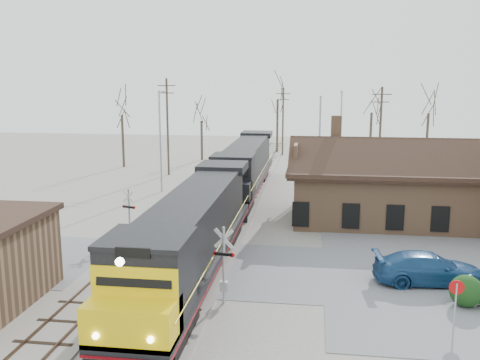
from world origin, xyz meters
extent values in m
plane|color=#9D988E|center=(0.00, 0.00, 0.00)|extent=(140.00, 140.00, 0.00)
cube|color=slate|center=(0.00, 0.00, 0.01)|extent=(60.00, 9.00, 0.03)
cube|color=#9D988E|center=(0.00, 15.00, 0.06)|extent=(3.40, 90.00, 0.12)
cube|color=#473323|center=(-0.72, 15.00, 0.17)|extent=(0.08, 90.00, 0.14)
cube|color=#473323|center=(0.72, 15.00, 0.17)|extent=(0.08, 90.00, 0.14)
cube|color=#9D988E|center=(-4.50, 15.00, 0.06)|extent=(3.40, 90.00, 0.12)
cube|color=#473323|center=(-5.22, 15.00, 0.17)|extent=(0.08, 90.00, 0.14)
cube|color=#473323|center=(-3.78, 15.00, 0.17)|extent=(0.08, 90.00, 0.14)
cube|color=#996F4F|center=(12.00, 12.00, 2.00)|extent=(14.00, 8.00, 4.00)
cube|color=black|center=(12.00, 12.00, 4.10)|extent=(15.20, 9.20, 0.30)
cube|color=black|center=(12.00, 9.70, 5.10)|extent=(15.00, 4.71, 2.66)
cube|color=black|center=(12.00, 14.30, 5.10)|extent=(15.00, 4.71, 2.66)
cube|color=#996F4F|center=(8.00, 13.50, 6.80)|extent=(0.80, 0.80, 2.20)
cube|color=black|center=(0.00, -8.85, 0.60)|extent=(2.72, 4.35, 1.09)
cube|color=black|center=(0.00, 5.29, 0.60)|extent=(2.72, 4.35, 1.09)
cube|color=black|center=(0.00, -1.78, 1.47)|extent=(3.26, 21.76, 0.38)
cube|color=maroon|center=(0.00, -1.78, 1.23)|extent=(3.28, 21.76, 0.13)
cube|color=black|center=(0.00, -0.42, 3.15)|extent=(2.83, 15.77, 3.05)
cube|color=black|center=(0.00, -9.83, 3.15)|extent=(3.26, 3.05, 3.05)
cube|color=yellow|center=(0.00, -11.68, 2.23)|extent=(3.26, 1.96, 1.52)
cylinder|color=#FFF2CC|center=(0.00, -12.68, 4.79)|extent=(0.30, 0.10, 0.30)
cube|color=black|center=(0.00, 13.41, 0.60)|extent=(2.72, 4.35, 1.09)
cube|color=black|center=(0.00, 27.55, 0.60)|extent=(2.72, 4.35, 1.09)
cube|color=black|center=(0.00, 20.48, 1.47)|extent=(3.26, 21.76, 0.38)
cube|color=maroon|center=(0.00, 20.48, 1.23)|extent=(3.28, 21.76, 0.13)
cube|color=black|center=(0.00, 21.84, 3.15)|extent=(2.83, 15.77, 3.05)
cube|color=black|center=(0.00, 12.43, 3.15)|extent=(3.26, 3.05, 3.05)
cube|color=black|center=(0.00, 10.58, 2.23)|extent=(3.26, 1.96, 1.52)
cube|color=black|center=(0.00, 9.50, 0.60)|extent=(3.05, 0.25, 1.09)
cylinder|color=#A5A8AD|center=(2.16, -4.78, 1.92)|extent=(0.13, 0.13, 3.84)
cube|color=silver|center=(2.16, -4.78, 3.26)|extent=(1.00, 0.20, 1.00)
cube|color=silver|center=(2.16, -4.78, 3.26)|extent=(1.00, 0.20, 1.00)
cube|color=black|center=(2.16, -4.78, 2.50)|extent=(0.88, 0.29, 0.14)
cylinder|color=#B20C0C|center=(1.73, -4.70, 2.50)|extent=(0.24, 0.12, 0.23)
cylinder|color=#B20C0C|center=(2.59, -4.85, 2.50)|extent=(0.24, 0.12, 0.23)
cube|color=#A5A8AD|center=(2.16, -4.78, 0.86)|extent=(0.38, 0.29, 0.48)
cylinder|color=#A5A8AD|center=(-5.82, 4.35, 1.79)|extent=(0.13, 0.13, 3.58)
cube|color=silver|center=(-5.82, 4.35, 3.04)|extent=(0.91, 0.31, 0.94)
cube|color=silver|center=(-5.82, 4.35, 3.04)|extent=(0.91, 0.31, 0.94)
cube|color=black|center=(-5.82, 4.35, 2.32)|extent=(0.81, 0.37, 0.13)
cylinder|color=#B20C0C|center=(-5.43, 4.23, 2.32)|extent=(0.23, 0.14, 0.21)
cylinder|color=#B20C0C|center=(-6.20, 4.46, 2.32)|extent=(0.23, 0.14, 0.21)
cube|color=#A5A8AD|center=(-5.82, 4.35, 0.80)|extent=(0.36, 0.27, 0.45)
cylinder|color=#A5A8AD|center=(12.62, -5.93, 1.03)|extent=(0.07, 0.07, 2.05)
cylinder|color=#B20C0C|center=(12.62, -5.93, 1.87)|extent=(0.65, 0.08, 0.65)
imported|color=navy|center=(12.53, -0.76, 0.84)|extent=(5.96, 2.89, 1.67)
sphere|color=black|center=(13.71, -3.55, 0.77)|extent=(1.55, 1.55, 1.55)
cylinder|color=#A5A8AD|center=(-8.12, 19.84, 4.82)|extent=(0.18, 0.18, 9.63)
cylinder|color=#A5A8AD|center=(-8.12, 20.74, 9.53)|extent=(0.12, 1.80, 0.12)
cube|color=#A5A8AD|center=(-8.12, 21.54, 9.43)|extent=(0.25, 0.50, 0.12)
cylinder|color=#A5A8AD|center=(6.83, 23.63, 4.54)|extent=(0.18, 0.18, 9.08)
cylinder|color=#A5A8AD|center=(6.83, 24.53, 8.98)|extent=(0.12, 1.80, 0.12)
cube|color=#A5A8AD|center=(6.83, 25.33, 8.88)|extent=(0.25, 0.50, 0.12)
cylinder|color=#A5A8AD|center=(9.28, 33.04, 4.67)|extent=(0.18, 0.18, 9.35)
cylinder|color=#A5A8AD|center=(9.28, 33.94, 9.25)|extent=(0.12, 1.80, 0.12)
cube|color=#A5A8AD|center=(9.28, 34.74, 9.15)|extent=(0.25, 0.50, 0.12)
cylinder|color=#382D23|center=(-9.85, 28.71, 5.36)|extent=(0.24, 0.24, 10.73)
cube|color=#382D23|center=(-9.85, 28.71, 9.93)|extent=(2.00, 0.10, 0.10)
cube|color=#382D23|center=(-9.85, 28.71, 9.13)|extent=(1.60, 0.10, 0.10)
cylinder|color=#382D23|center=(1.91, 46.14, 4.69)|extent=(0.24, 0.24, 9.38)
cube|color=#382D23|center=(1.91, 46.14, 8.58)|extent=(2.00, 0.10, 0.10)
cube|color=#382D23|center=(1.91, 46.14, 7.78)|extent=(1.60, 0.10, 0.10)
cylinder|color=#382D23|center=(13.25, 29.38, 4.93)|extent=(0.24, 0.24, 9.86)
cube|color=#382D23|center=(13.25, 29.38, 9.06)|extent=(2.00, 0.10, 0.10)
cube|color=#382D23|center=(13.25, 29.38, 8.26)|extent=(1.60, 0.10, 0.10)
cylinder|color=#382D23|center=(-16.78, 33.26, 3.17)|extent=(0.32, 0.32, 6.35)
cylinder|color=#382D23|center=(-8.46, 40.19, 2.59)|extent=(0.32, 0.32, 5.18)
cylinder|color=#382D23|center=(0.96, 48.60, 3.85)|extent=(0.32, 0.32, 7.70)
cylinder|color=#382D23|center=(13.47, 41.08, 3.21)|extent=(0.32, 0.32, 6.41)
cylinder|color=#382D23|center=(20.13, 39.47, 3.24)|extent=(0.32, 0.32, 6.48)
camera|label=1|loc=(6.32, -28.90, 10.84)|focal=40.00mm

